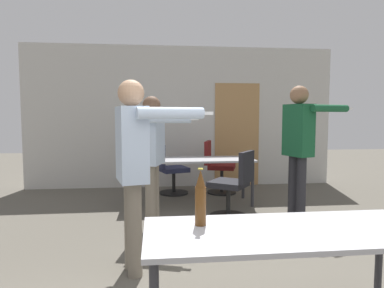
# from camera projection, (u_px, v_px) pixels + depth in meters

# --- Properties ---
(back_wall) EXTENTS (6.07, 0.12, 2.76)m
(back_wall) POSITION_uv_depth(u_px,v_px,m) (184.00, 118.00, 6.78)
(back_wall) COLOR beige
(back_wall) RESTS_ON ground_plane
(conference_table_near) EXTENTS (1.71, 0.68, 0.72)m
(conference_table_near) POSITION_uv_depth(u_px,v_px,m) (287.00, 241.00, 2.05)
(conference_table_near) COLOR #A8A8AD
(conference_table_near) RESTS_ON ground_plane
(conference_table_far) EXTENTS (1.98, 0.68, 0.72)m
(conference_table_far) POSITION_uv_depth(u_px,v_px,m) (191.00, 163.00, 5.42)
(conference_table_far) COLOR #A8A8AD
(conference_table_far) RESTS_ON ground_plane
(person_center_tall) EXTENTS (0.90, 0.55, 1.80)m
(person_center_tall) POSITION_uv_depth(u_px,v_px,m) (299.00, 138.00, 4.52)
(person_center_tall) COLOR #28282D
(person_center_tall) RESTS_ON ground_plane
(person_near_casual) EXTENTS (0.70, 0.74, 1.65)m
(person_near_casual) POSITION_uv_depth(u_px,v_px,m) (153.00, 148.00, 4.26)
(person_near_casual) COLOR slate
(person_near_casual) RESTS_ON ground_plane
(person_left_plaid) EXTENTS (0.86, 0.59, 1.71)m
(person_left_plaid) POSITION_uv_depth(u_px,v_px,m) (134.00, 157.00, 3.00)
(person_left_plaid) COLOR slate
(person_left_plaid) RESTS_ON ground_plane
(office_chair_far_right) EXTENTS (0.68, 0.67, 0.93)m
(office_chair_far_right) POSITION_uv_depth(u_px,v_px,m) (234.00, 187.00, 4.67)
(office_chair_far_right) COLOR black
(office_chair_far_right) RESTS_ON ground_plane
(office_chair_near_pushed) EXTENTS (0.63, 0.59, 0.95)m
(office_chair_near_pushed) POSITION_uv_depth(u_px,v_px,m) (218.00, 169.00, 6.22)
(office_chair_near_pushed) COLOR black
(office_chair_near_pushed) RESTS_ON ground_plane
(office_chair_mid_tucked) EXTENTS (0.63, 0.58, 0.91)m
(office_chair_mid_tucked) POSITION_uv_depth(u_px,v_px,m) (170.00, 171.00, 6.13)
(office_chair_mid_tucked) COLOR black
(office_chair_mid_tucked) RESTS_ON ground_plane
(beer_bottle) EXTENTS (0.07, 0.07, 0.36)m
(beer_bottle) POSITION_uv_depth(u_px,v_px,m) (201.00, 198.00, 2.11)
(beer_bottle) COLOR #563314
(beer_bottle) RESTS_ON conference_table_near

